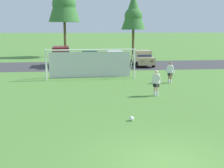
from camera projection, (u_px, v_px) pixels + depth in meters
ground_plane at (114, 81)px, 24.55m from camera, size 400.00×400.00×0.00m
parking_lot_strip at (104, 65)px, 34.48m from camera, size 52.00×8.40×0.01m
soccer_ball at (132, 119)px, 14.20m from camera, size 0.22×0.22×0.22m
soccer_goal at (90, 63)px, 25.99m from camera, size 7.50×2.30×2.57m
player_midfield_center at (170, 73)px, 23.63m from camera, size 0.64×0.51×1.64m
player_defender_far at (156, 83)px, 19.22m from camera, size 0.60×0.56×1.64m
parked_car_slot_far_left at (61, 56)px, 33.60m from camera, size 2.25×4.66×2.16m
parked_car_slot_left at (90, 58)px, 33.98m from camera, size 2.08×4.22×1.72m
parked_car_slot_center_left at (115, 59)px, 33.33m from camera, size 2.15×4.26×1.72m
parked_car_slot_center at (143, 58)px, 33.94m from camera, size 2.15×4.26×1.72m
tree_mid_left at (133, 12)px, 44.67m from camera, size 3.51×3.51×9.37m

